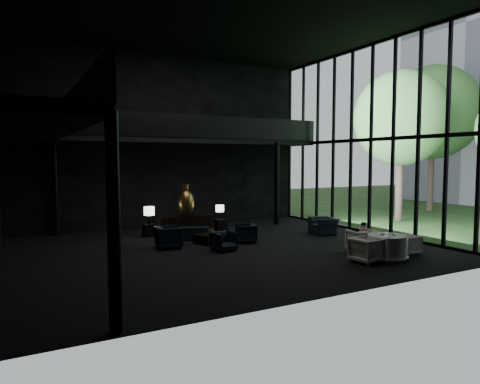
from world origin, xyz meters
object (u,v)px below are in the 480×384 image
console (185,224)px  table_lamp_left (149,212)px  child (364,231)px  table_lamp_right (220,209)px  coffee_table (208,239)px  lounge_armchair_south (224,241)px  dining_table (387,248)px  dining_chair_west (367,247)px  lounge_armchair_west (169,235)px  bronze_urn (186,203)px  dining_chair_north (362,238)px  side_table_right (221,225)px  dining_chair_east (407,245)px  side_table_left (149,230)px  window_armchair (324,223)px  sofa (190,231)px  lounge_armchair_east (246,232)px

console → table_lamp_left: 1.73m
table_lamp_left → child: 8.45m
table_lamp_right → coffee_table: (-1.68, -2.48, -0.78)m
lounge_armchair_south → dining_table: dining_table is taller
lounge_armchair_south → dining_chair_west: size_ratio=0.75×
table_lamp_right → lounge_armchair_south: bearing=-113.8°
console → lounge_armchair_west: (-1.64, -2.65, 0.11)m
console → bronze_urn: (-0.00, -0.08, 0.95)m
console → dining_chair_north: 7.53m
dining_table → child: bearing=92.3°
side_table_right → dining_chair_east: 7.96m
side_table_left → window_armchair: bearing=-24.0°
sofa → dining_chair_north: (4.24, -4.99, 0.16)m
bronze_urn → window_armchair: (5.08, -2.90, -0.85)m
lounge_armchair_west → table_lamp_right: bearing=-46.9°
dining_table → dining_chair_north: (-0.05, 1.03, 0.16)m
side_table_left → lounge_armchair_south: size_ratio=0.73×
lounge_armchair_south → window_armchair: (5.21, 1.04, 0.13)m
dining_chair_north → lounge_armchair_west: bearing=-20.0°
side_table_left → child: (5.49, -6.51, 0.49)m
lounge_armchair_south → dining_chair_east: lounge_armchair_south is taller
window_armchair → dining_chair_east: 4.38m
lounge_armchair_east → dining_chair_west: size_ratio=0.84×
bronze_urn → sofa: (-0.36, -1.39, -1.00)m
bronze_urn → lounge_armchair_south: (-0.14, -3.93, -0.98)m
table_lamp_left → dining_chair_north: (5.48, -6.35, -0.54)m
coffee_table → dining_chair_west: dining_chair_west is taller
table_lamp_right → sofa: table_lamp_right is taller
lounge_armchair_east → table_lamp_right: bearing=-164.2°
table_lamp_right → dining_chair_north: (2.28, -6.38, -0.48)m
dining_chair_north → dining_chair_east: (1.14, -0.90, -0.16)m
side_table_left → lounge_armchair_south: lounge_armchair_south is taller
window_armchair → lounge_armchair_east: bearing=-76.9°
side_table_left → lounge_armchair_east: 4.19m
bronze_urn → dining_chair_west: bronze_urn is taller
child → dining_chair_east: bearing=143.3°
side_table_right → dining_table: 7.68m
lounge_armchair_east → lounge_armchair_south: size_ratio=1.11×
lounge_armchair_west → dining_table: bearing=-126.4°
table_lamp_left → sofa: bearing=-47.6°
lounge_armchair_west → coffee_table: lounge_armchair_west is taller
table_lamp_left → lounge_armchair_south: (1.46, -3.91, -0.68)m
console → lounge_armchair_east: size_ratio=3.04×
side_table_left → dining_chair_east: bearing=-48.0°
bronze_urn → table_lamp_left: (-1.60, -0.03, -0.30)m
side_table_left → dining_chair_north: bearing=-49.6°
console → window_armchair: window_armchair is taller
window_armchair → side_table_left: bearing=-101.9°
coffee_table → dining_chair_east: dining_chair_east is taller
table_lamp_left → lounge_armchair_south: 4.23m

